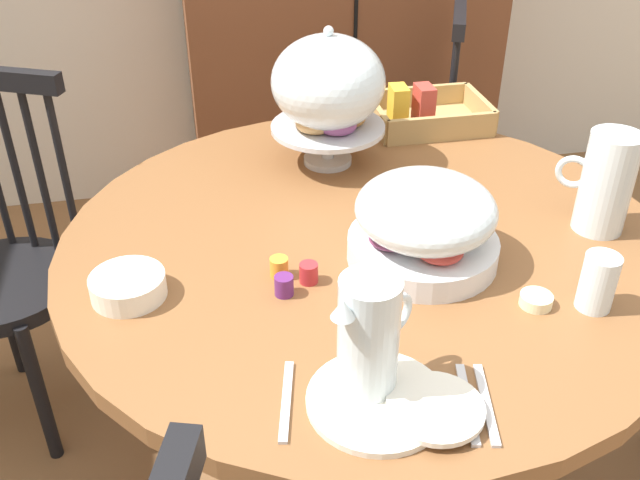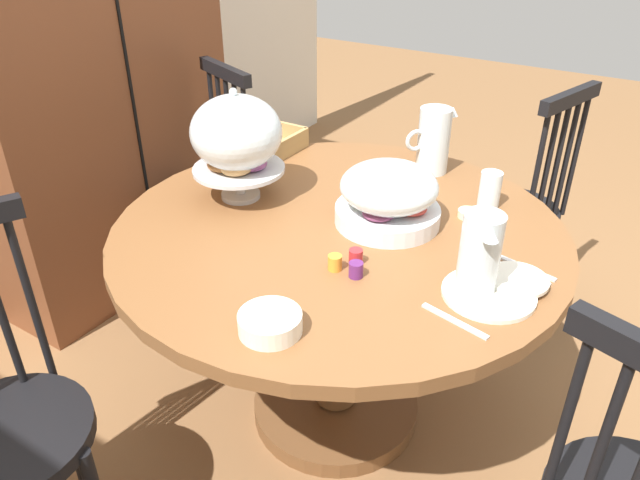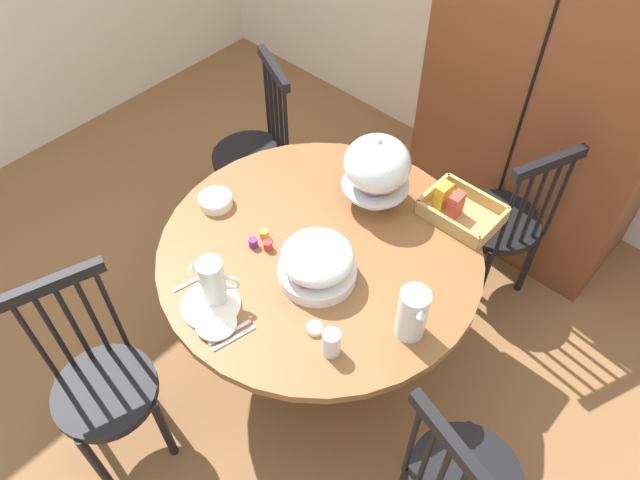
{
  "view_description": "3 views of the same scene",
  "coord_description": "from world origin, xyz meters",
  "px_view_note": "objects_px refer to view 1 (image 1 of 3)",
  "views": [
    {
      "loc": [
        -0.41,
        -1.09,
        1.56
      ],
      "look_at": [
        -0.16,
        0.15,
        0.74
      ],
      "focal_mm": 40.3,
      "sensor_mm": 36.0,
      "label": 1
    },
    {
      "loc": [
        -1.35,
        -0.61,
        1.57
      ],
      "look_at": [
        -0.16,
        0.15,
        0.74
      ],
      "focal_mm": 33.65,
      "sensor_mm": 36.0,
      "label": 2
    },
    {
      "loc": [
        1.0,
        -1.0,
        2.59
      ],
      "look_at": [
        -0.06,
        0.15,
        0.79
      ],
      "focal_mm": 34.24,
      "sensor_mm": 36.0,
      "label": 3
    }
  ],
  "objects_px": {
    "china_plate_large": "(377,400)",
    "cereal_bowl": "(128,286)",
    "fruit_platter_covered": "(425,223)",
    "china_plate_small": "(435,408)",
    "dining_table": "(363,307)",
    "pastry_stand_with_dome": "(328,88)",
    "orange_juice_pitcher": "(368,342)",
    "windsor_chair_by_cabinet": "(8,278)",
    "milk_pitcher": "(605,187)",
    "cereal_basket": "(424,114)",
    "drinking_glass": "(598,282)",
    "butter_dish": "(536,300)",
    "windsor_chair_near_window": "(404,160)"
  },
  "relations": [
    {
      "from": "china_plate_large",
      "to": "cereal_bowl",
      "type": "relative_size",
      "value": 1.57
    },
    {
      "from": "fruit_platter_covered",
      "to": "china_plate_small",
      "type": "bearing_deg",
      "value": -105.49
    },
    {
      "from": "dining_table",
      "to": "pastry_stand_with_dome",
      "type": "height_order",
      "value": "pastry_stand_with_dome"
    },
    {
      "from": "pastry_stand_with_dome",
      "to": "orange_juice_pitcher",
      "type": "distance_m",
      "value": 0.8
    },
    {
      "from": "windsor_chair_by_cabinet",
      "to": "milk_pitcher",
      "type": "xyz_separation_m",
      "value": [
        1.34,
        -0.49,
        0.39
      ]
    },
    {
      "from": "cereal_basket",
      "to": "china_plate_small",
      "type": "xyz_separation_m",
      "value": [
        -0.32,
        -1.04,
        -0.02
      ]
    },
    {
      "from": "cereal_bowl",
      "to": "drinking_glass",
      "type": "bearing_deg",
      "value": -13.52
    },
    {
      "from": "fruit_platter_covered",
      "to": "china_plate_large",
      "type": "bearing_deg",
      "value": -117.76
    },
    {
      "from": "fruit_platter_covered",
      "to": "milk_pitcher",
      "type": "bearing_deg",
      "value": 5.69
    },
    {
      "from": "milk_pitcher",
      "to": "china_plate_large",
      "type": "xyz_separation_m",
      "value": [
        -0.6,
        -0.41,
        -0.09
      ]
    },
    {
      "from": "dining_table",
      "to": "cereal_basket",
      "type": "xyz_separation_m",
      "value": [
        0.3,
        0.52,
        0.23
      ]
    },
    {
      "from": "windsor_chair_by_cabinet",
      "to": "butter_dish",
      "type": "relative_size",
      "value": 16.25
    },
    {
      "from": "china_plate_small",
      "to": "butter_dish",
      "type": "bearing_deg",
      "value": 39.5
    },
    {
      "from": "orange_juice_pitcher",
      "to": "cereal_basket",
      "type": "bearing_deg",
      "value": 66.87
    },
    {
      "from": "cereal_basket",
      "to": "butter_dish",
      "type": "height_order",
      "value": "cereal_basket"
    },
    {
      "from": "china_plate_large",
      "to": "fruit_platter_covered",
      "type": "bearing_deg",
      "value": 62.24
    },
    {
      "from": "orange_juice_pitcher",
      "to": "drinking_glass",
      "type": "distance_m",
      "value": 0.48
    },
    {
      "from": "orange_juice_pitcher",
      "to": "butter_dish",
      "type": "height_order",
      "value": "orange_juice_pitcher"
    },
    {
      "from": "fruit_platter_covered",
      "to": "drinking_glass",
      "type": "relative_size",
      "value": 2.73
    },
    {
      "from": "windsor_chair_by_cabinet",
      "to": "china_plate_large",
      "type": "xyz_separation_m",
      "value": [
        0.74,
        -0.89,
        0.29
      ]
    },
    {
      "from": "windsor_chair_near_window",
      "to": "china_plate_small",
      "type": "bearing_deg",
      "value": -105.93
    },
    {
      "from": "cereal_bowl",
      "to": "drinking_glass",
      "type": "height_order",
      "value": "drinking_glass"
    },
    {
      "from": "windsor_chair_by_cabinet",
      "to": "windsor_chair_near_window",
      "type": "bearing_deg",
      "value": 20.46
    },
    {
      "from": "cereal_basket",
      "to": "butter_dish",
      "type": "bearing_deg",
      "value": -93.69
    },
    {
      "from": "butter_dish",
      "to": "fruit_platter_covered",
      "type": "bearing_deg",
      "value": 130.55
    },
    {
      "from": "drinking_glass",
      "to": "cereal_bowl",
      "type": "bearing_deg",
      "value": 166.48
    },
    {
      "from": "pastry_stand_with_dome",
      "to": "china_plate_small",
      "type": "relative_size",
      "value": 2.29
    },
    {
      "from": "windsor_chair_by_cabinet",
      "to": "cereal_bowl",
      "type": "height_order",
      "value": "windsor_chair_by_cabinet"
    },
    {
      "from": "china_plate_small",
      "to": "cereal_bowl",
      "type": "relative_size",
      "value": 1.07
    },
    {
      "from": "fruit_platter_covered",
      "to": "cereal_bowl",
      "type": "relative_size",
      "value": 2.14
    },
    {
      "from": "cereal_bowl",
      "to": "milk_pitcher",
      "type": "bearing_deg",
      "value": 2.91
    },
    {
      "from": "dining_table",
      "to": "china_plate_small",
      "type": "distance_m",
      "value": 0.56
    },
    {
      "from": "dining_table",
      "to": "drinking_glass",
      "type": "xyz_separation_m",
      "value": [
        0.34,
        -0.32,
        0.25
      ]
    },
    {
      "from": "fruit_platter_covered",
      "to": "butter_dish",
      "type": "distance_m",
      "value": 0.25
    },
    {
      "from": "fruit_platter_covered",
      "to": "butter_dish",
      "type": "height_order",
      "value": "fruit_platter_covered"
    },
    {
      "from": "fruit_platter_covered",
      "to": "butter_dish",
      "type": "xyz_separation_m",
      "value": [
        0.16,
        -0.18,
        -0.07
      ]
    },
    {
      "from": "drinking_glass",
      "to": "cereal_basket",
      "type": "bearing_deg",
      "value": 93.25
    },
    {
      "from": "milk_pitcher",
      "to": "cereal_basket",
      "type": "height_order",
      "value": "milk_pitcher"
    },
    {
      "from": "dining_table",
      "to": "drinking_glass",
      "type": "relative_size",
      "value": 11.75
    },
    {
      "from": "milk_pitcher",
      "to": "china_plate_small",
      "type": "relative_size",
      "value": 1.46
    },
    {
      "from": "china_plate_small",
      "to": "china_plate_large",
      "type": "bearing_deg",
      "value": 151.9
    },
    {
      "from": "pastry_stand_with_dome",
      "to": "cereal_bowl",
      "type": "height_order",
      "value": "pastry_stand_with_dome"
    },
    {
      "from": "cereal_basket",
      "to": "china_plate_small",
      "type": "relative_size",
      "value": 2.11
    },
    {
      "from": "milk_pitcher",
      "to": "dining_table",
      "type": "bearing_deg",
      "value": 172.03
    },
    {
      "from": "dining_table",
      "to": "butter_dish",
      "type": "xyz_separation_m",
      "value": [
        0.24,
        -0.29,
        0.21
      ]
    },
    {
      "from": "china_plate_large",
      "to": "butter_dish",
      "type": "xyz_separation_m",
      "value": [
        0.35,
        0.18,
        0.01
      ]
    },
    {
      "from": "milk_pitcher",
      "to": "pastry_stand_with_dome",
      "type": "bearing_deg",
      "value": 140.17
    },
    {
      "from": "pastry_stand_with_dome",
      "to": "butter_dish",
      "type": "relative_size",
      "value": 5.73
    },
    {
      "from": "windsor_chair_near_window",
      "to": "milk_pitcher",
      "type": "bearing_deg",
      "value": -82.62
    },
    {
      "from": "windsor_chair_by_cabinet",
      "to": "pastry_stand_with_dome",
      "type": "distance_m",
      "value": 0.97
    }
  ]
}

